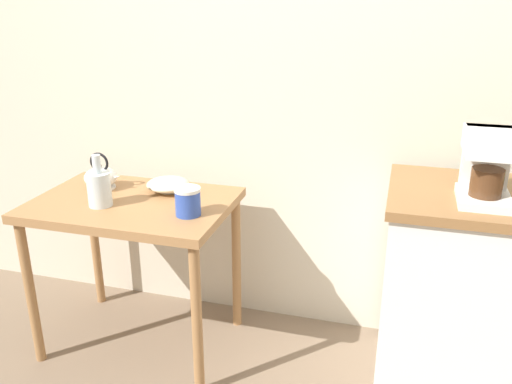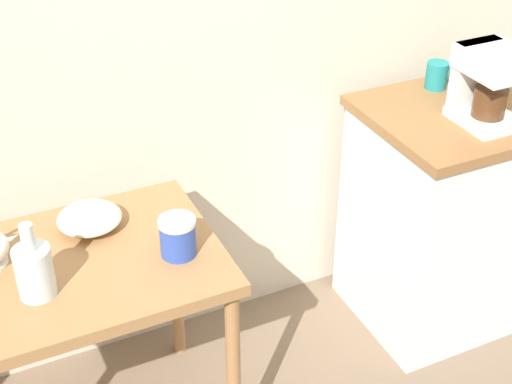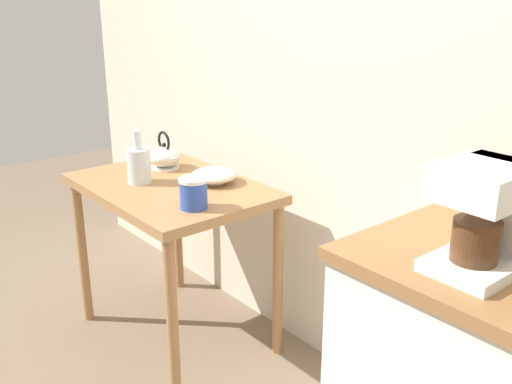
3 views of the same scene
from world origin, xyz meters
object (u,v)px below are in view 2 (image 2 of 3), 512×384
at_px(coffee_maker, 486,81).
at_px(mug_tall_green, 484,70).
at_px(glass_carafe_vase, 34,270).
at_px(mug_dark_teal, 437,75).
at_px(bowl_stoneware, 90,218).
at_px(canister_enamel, 178,237).

bearing_deg(coffee_maker, mug_tall_green, 49.31).
xyz_separation_m(glass_carafe_vase, mug_dark_teal, (1.54, 0.35, 0.13)).
bearing_deg(bowl_stoneware, mug_dark_teal, 4.54).
height_order(glass_carafe_vase, canister_enamel, glass_carafe_vase).
height_order(mug_tall_green, mug_dark_teal, mug_dark_teal).
distance_m(bowl_stoneware, coffee_maker, 1.35).
distance_m(bowl_stoneware, canister_enamel, 0.31).
relative_size(bowl_stoneware, mug_dark_teal, 1.99).
relative_size(bowl_stoneware, canister_enamel, 1.65).
relative_size(coffee_maker, mug_dark_teal, 2.64).
bearing_deg(coffee_maker, canister_enamel, -176.46).
relative_size(glass_carafe_vase, mug_tall_green, 2.47).
bearing_deg(glass_carafe_vase, mug_dark_teal, 12.69).
relative_size(canister_enamel, coffee_maker, 0.46).
xyz_separation_m(bowl_stoneware, mug_tall_green, (1.52, 0.07, 0.17)).
xyz_separation_m(glass_carafe_vase, coffee_maker, (1.52, 0.07, 0.22)).
bearing_deg(coffee_maker, glass_carafe_vase, -177.21).
distance_m(glass_carafe_vase, canister_enamel, 0.40).
bearing_deg(bowl_stoneware, mug_tall_green, 2.78).
xyz_separation_m(canister_enamel, mug_tall_green, (1.32, 0.31, 0.14)).
distance_m(canister_enamel, mug_tall_green, 1.37).
xyz_separation_m(bowl_stoneware, coffee_maker, (1.32, -0.17, 0.27)).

